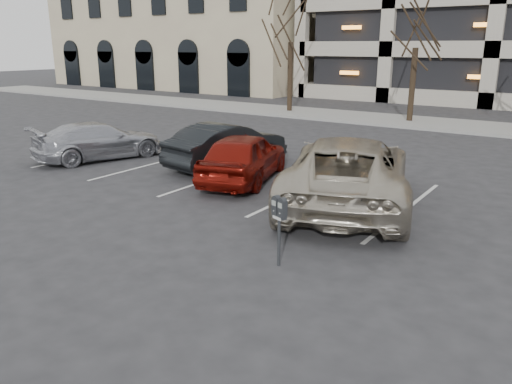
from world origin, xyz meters
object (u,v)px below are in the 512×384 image
object	(u,v)px
car_dark	(227,145)
car_silver	(99,141)
suv_silver	(348,171)
parking_meter	(279,214)
car_red	(244,157)

from	to	relation	value
car_dark	car_silver	bearing A→B (deg)	29.09
car_dark	car_silver	world-z (taller)	car_dark
car_dark	suv_silver	bearing A→B (deg)	171.45
parking_meter	car_silver	world-z (taller)	car_silver
parking_meter	car_red	xyz separation A→B (m)	(-3.89, 4.34, -0.26)
car_red	car_silver	size ratio (longest dim) A/B	0.95
parking_meter	car_red	bearing A→B (deg)	151.81
car_silver	parking_meter	bearing A→B (deg)	175.63
suv_silver	car_dark	size ratio (longest dim) A/B	1.57
parking_meter	suv_silver	bearing A→B (deg)	117.43
parking_meter	suv_silver	distance (m)	3.99
car_silver	car_dark	bearing A→B (deg)	-142.05
car_dark	parking_meter	bearing A→B (deg)	143.21
suv_silver	car_red	xyz separation A→B (m)	(-3.37, 0.39, -0.13)
parking_meter	car_dark	xyz separation A→B (m)	(-5.37, 5.46, -0.26)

